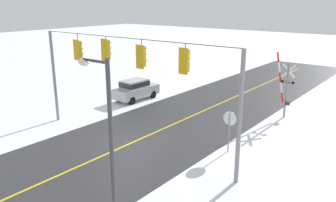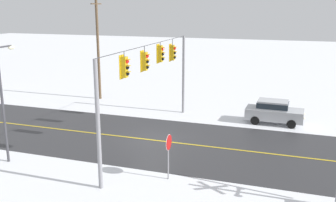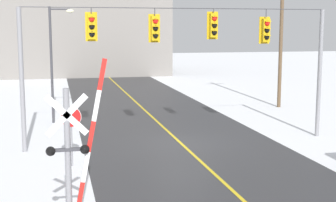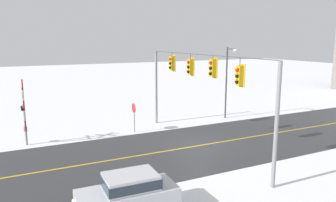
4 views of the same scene
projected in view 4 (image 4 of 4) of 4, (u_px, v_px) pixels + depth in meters
The scene contains 8 objects.
ground_plane at pixel (198, 146), 22.05m from camera, with size 160.00×160.00×0.00m, color white.
road_asphalt at pixel (265, 135), 24.64m from camera, with size 9.00×80.00×0.01m, color #303033.
lane_centre_line at pixel (265, 135), 24.64m from camera, with size 0.14×72.00×0.01m, color gold.
signal_span at pixel (200, 82), 21.17m from camera, with size 14.20×0.47×6.22m.
stop_sign at pixel (134, 111), 25.01m from camera, with size 0.80×0.09×2.35m.
railroad_crossing at pixel (24, 113), 21.74m from camera, with size 1.42×0.31×4.66m.
parked_car_silver at pixel (129, 193), 13.25m from camera, with size 1.92×4.24×1.74m.
streetlamp_near at pixel (228, 76), 29.04m from camera, with size 1.39×0.28×6.50m.
Camera 4 is at (18.04, -11.14, 7.12)m, focal length 34.50 mm.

